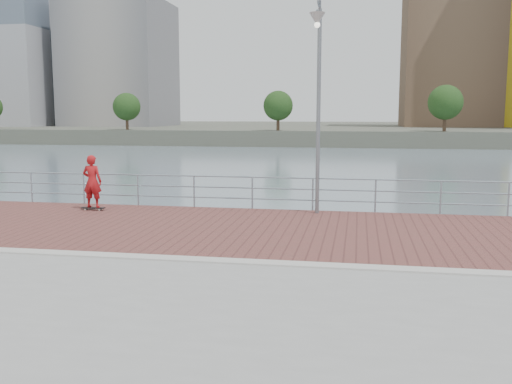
# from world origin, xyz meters

# --- Properties ---
(water) EXTENTS (400.00, 400.00, 0.00)m
(water) POSITION_xyz_m (0.00, 0.00, -2.00)
(water) COLOR slate
(water) RESTS_ON ground
(brick_lane) EXTENTS (40.00, 6.80, 0.02)m
(brick_lane) POSITION_xyz_m (0.00, 3.60, 0.01)
(brick_lane) COLOR brown
(brick_lane) RESTS_ON seawall
(curb) EXTENTS (40.00, 0.40, 0.06)m
(curb) POSITION_xyz_m (0.00, 0.00, 0.03)
(curb) COLOR #B7B5AD
(curb) RESTS_ON seawall
(far_shore) EXTENTS (320.00, 95.00, 2.50)m
(far_shore) POSITION_xyz_m (0.00, 122.50, -0.75)
(far_shore) COLOR #4C5142
(far_shore) RESTS_ON ground
(guardrail) EXTENTS (39.06, 0.06, 1.13)m
(guardrail) POSITION_xyz_m (0.00, 7.00, 0.69)
(guardrail) COLOR #8C9EA8
(guardrail) RESTS_ON brick_lane
(street_lamp) EXTENTS (0.47, 1.38, 6.51)m
(street_lamp) POSITION_xyz_m (1.21, 6.02, 4.62)
(street_lamp) COLOR slate
(street_lamp) RESTS_ON brick_lane
(skateboard) EXTENTS (0.79, 0.21, 0.09)m
(skateboard) POSITION_xyz_m (-6.23, 5.74, 0.09)
(skateboard) COLOR black
(skateboard) RESTS_ON brick_lane
(skateboarder) EXTENTS (0.65, 0.43, 1.77)m
(skateboarder) POSITION_xyz_m (-6.23, 5.74, 0.99)
(skateboarder) COLOR #AE171A
(skateboarder) RESTS_ON skateboard
(shoreline_trees) EXTENTS (144.53, 5.15, 6.86)m
(shoreline_trees) POSITION_xyz_m (9.31, 77.00, 4.46)
(shoreline_trees) COLOR #473323
(shoreline_trees) RESTS_ON far_shore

